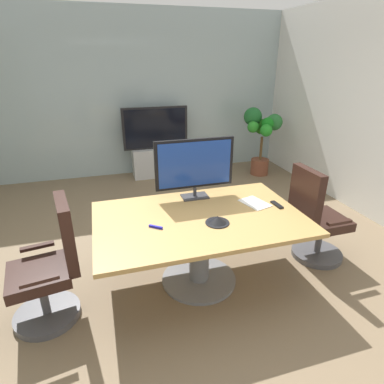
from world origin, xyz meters
name	(u,v)px	position (x,y,z in m)	size (l,w,h in m)	color
ground_plane	(181,271)	(0.00, 0.00, 0.00)	(7.77, 7.77, 0.00)	#7A664C
wall_back_glass_partition	(133,96)	(0.00, 3.38, 1.47)	(5.87, 0.10, 2.94)	#9EB2B7
conference_table	(199,233)	(0.14, -0.20, 0.56)	(1.96, 1.25, 0.74)	#B2894C
office_chair_left	(51,272)	(-1.21, -0.28, 0.46)	(0.63, 0.61, 1.09)	#4C4C51
office_chair_right	(315,222)	(1.48, -0.17, 0.46)	(0.60, 0.57, 1.09)	#4C4C51
tv_monitor	(195,165)	(0.23, 0.25, 1.10)	(0.84, 0.18, 0.64)	#333338
wall_display_unit	(156,154)	(0.32, 3.03, 0.44)	(1.20, 0.36, 1.31)	#B7BABC
potted_plant	(261,133)	(2.26, 2.58, 0.81)	(0.69, 0.67, 1.27)	brown
conference_phone	(217,220)	(0.25, -0.36, 0.77)	(0.22, 0.22, 0.07)	black
remote_control	(277,205)	(0.97, -0.19, 0.75)	(0.05, 0.17, 0.02)	black
whiteboard_marker	(156,227)	(-0.30, -0.29, 0.75)	(0.13, 0.02, 0.02)	#1919A5
paper_notepad	(255,203)	(0.77, -0.08, 0.75)	(0.21, 0.30, 0.01)	white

